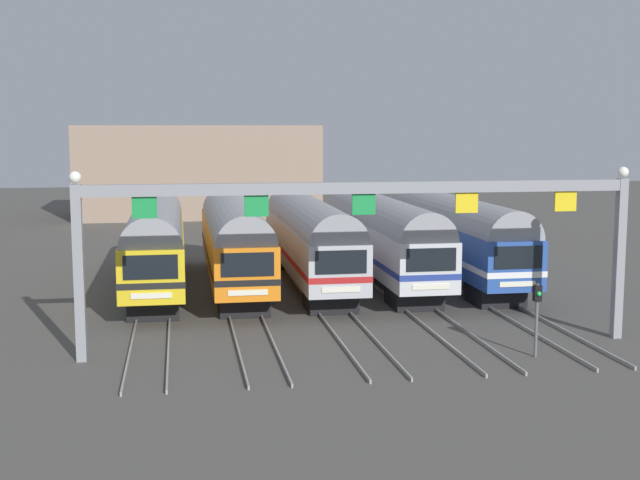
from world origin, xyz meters
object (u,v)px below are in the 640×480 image
object	(u,v)px
commuter_train_silver	(383,235)
yard_signal_mast	(537,306)
commuter_train_yellow	(156,239)
commuter_train_stainless	(309,236)
commuter_train_blue	(454,233)
catenary_gantry	(364,214)
commuter_train_orange	(234,238)

from	to	relation	value
commuter_train_silver	yard_signal_mast	distance (m)	15.87
commuter_train_yellow	commuter_train_silver	bearing A→B (deg)	0.00
commuter_train_silver	yard_signal_mast	world-z (taller)	commuter_train_silver
commuter_train_stainless	commuter_train_silver	distance (m)	4.08
commuter_train_yellow	commuter_train_silver	xyz separation A→B (m)	(12.23, 0.00, 0.00)
commuter_train_stainless	commuter_train_silver	world-z (taller)	commuter_train_stainless
yard_signal_mast	commuter_train_blue	bearing A→B (deg)	82.62
commuter_train_yellow	catenary_gantry	size ratio (longest dim) A/B	0.84
catenary_gantry	yard_signal_mast	bearing A→B (deg)	-20.03
commuter_train_orange	catenary_gantry	world-z (taller)	catenary_gantry
commuter_train_orange	commuter_train_blue	bearing A→B (deg)	0.02
commuter_train_orange	commuter_train_blue	xyz separation A→B (m)	(12.23, 0.00, 0.00)
yard_signal_mast	commuter_train_silver	bearing A→B (deg)	97.38
commuter_train_blue	yard_signal_mast	distance (m)	15.88
commuter_train_orange	yard_signal_mast	world-z (taller)	commuter_train_orange
commuter_train_orange	commuter_train_stainless	xyz separation A→B (m)	(4.08, 0.00, 0.00)
commuter_train_yellow	commuter_train_orange	distance (m)	4.08
commuter_train_yellow	commuter_train_silver	world-z (taller)	same
commuter_train_stainless	catenary_gantry	size ratio (longest dim) A/B	0.84
commuter_train_orange	commuter_train_stainless	bearing A→B (deg)	0.06
commuter_train_orange	catenary_gantry	size ratio (longest dim) A/B	0.84
commuter_train_silver	commuter_train_orange	bearing A→B (deg)	180.00
commuter_train_yellow	catenary_gantry	bearing A→B (deg)	-58.87
commuter_train_stainless	commuter_train_blue	distance (m)	8.15
commuter_train_yellow	yard_signal_mast	world-z (taller)	commuter_train_yellow
commuter_train_stainless	commuter_train_silver	xyz separation A→B (m)	(4.08, -0.00, -0.00)
commuter_train_stainless	commuter_train_blue	world-z (taller)	same
commuter_train_orange	commuter_train_stainless	distance (m)	4.08
commuter_train_blue	yard_signal_mast	bearing A→B (deg)	-97.38
commuter_train_orange	commuter_train_blue	distance (m)	12.23
catenary_gantry	yard_signal_mast	world-z (taller)	catenary_gantry
commuter_train_yellow	catenary_gantry	xyz separation A→B (m)	(8.15, -13.49, 2.56)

